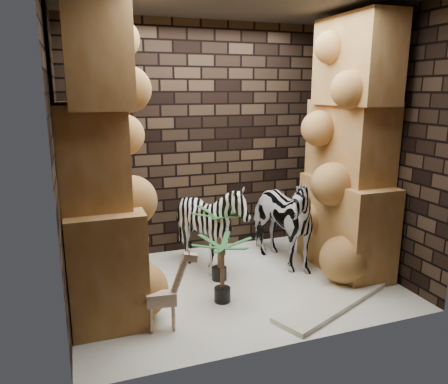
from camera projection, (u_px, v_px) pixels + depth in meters
name	position (u px, v px, depth m)	size (l,w,h in m)	color
floor	(235.00, 284.00, 4.82)	(3.50, 3.50, 0.00)	white
wall_back	(202.00, 140.00, 5.62)	(3.50, 3.50, 0.00)	black
wall_front	(294.00, 175.00, 3.32)	(3.50, 3.50, 0.00)	black
wall_left	(58.00, 162.00, 3.90)	(3.00, 3.00, 0.00)	black
wall_right	(374.00, 146.00, 5.04)	(3.00, 3.00, 0.00)	black
rock_pillar_left	(98.00, 160.00, 4.02)	(0.68, 1.30, 3.00)	tan
rock_pillar_right	(351.00, 147.00, 4.93)	(0.58, 1.25, 3.00)	tan
zebra_right	(277.00, 212.00, 5.24)	(0.62, 1.16, 1.37)	white
zebra_left	(211.00, 231.00, 5.05)	(0.91, 1.13, 1.03)	white
giraffe_toy	(161.00, 290.00, 3.82)	(0.41, 0.14, 0.79)	beige
palm_front	(219.00, 245.00, 4.85)	(0.36, 0.36, 0.86)	#1A4819
palm_back	(222.00, 270.00, 4.36)	(0.36, 0.36, 0.69)	#1A4819
surfboard	(334.00, 300.00, 4.41)	(1.57, 0.38, 0.05)	#EAE9CD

